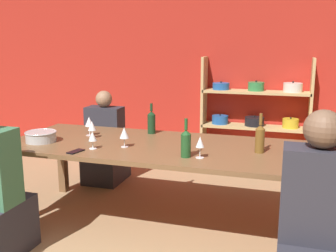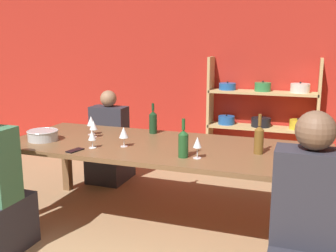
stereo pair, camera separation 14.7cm
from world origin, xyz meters
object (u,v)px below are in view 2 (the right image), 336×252
wine_glass_empty_a (92,136)px  person_far_a (110,148)px  wine_bottle_green (259,139)px  mixing_bowl (43,135)px  wine_glass_white_c (197,143)px  shelf_unit (261,123)px  wine_glass_white_a (124,133)px  dining_table (164,153)px  cell_phone (75,150)px  wine_bottle_amber (153,122)px  wine_glass_red_a (91,121)px  wine_bottle_dark (183,143)px  wine_glass_white_b (327,155)px  person_near_b (306,247)px  wine_glass_white_d (93,126)px

wine_glass_empty_a → person_far_a: (-0.49, 1.22, -0.47)m
wine_bottle_green → person_far_a: person_far_a is taller
mixing_bowl → wine_glass_white_c: size_ratio=1.65×
shelf_unit → wine_glass_white_a: shelf_unit is taller
dining_table → wine_glass_empty_a: wine_glass_empty_a is taller
wine_glass_empty_a → cell_phone: (-0.09, -0.13, -0.10)m
mixing_bowl → wine_bottle_amber: (0.84, 0.60, 0.07)m
mixing_bowl → wine_glass_red_a: 0.47m
wine_bottle_dark → wine_glass_red_a: size_ratio=1.68×
wine_glass_white_b → wine_glass_white_a: bearing=175.1°
wine_glass_white_a → wine_bottle_green: bearing=8.3°
shelf_unit → cell_phone: bearing=-115.0°
wine_bottle_dark → person_near_b: size_ratio=0.24×
cell_phone → person_far_a: 1.45m
wine_bottle_dark → wine_glass_white_a: bearing=166.7°
dining_table → person_far_a: 1.41m
wine_glass_red_a → person_far_a: bearing=106.1°
dining_table → wine_bottle_green: size_ratio=8.69×
mixing_bowl → wine_bottle_amber: wine_bottle_amber is taller
wine_bottle_dark → wine_glass_empty_a: (-0.81, 0.00, -0.01)m
shelf_unit → wine_bottle_green: 2.23m
shelf_unit → mixing_bowl: bearing=-125.2°
wine_glass_red_a → person_far_a: person_far_a is taller
wine_bottle_dark → wine_glass_white_c: wine_bottle_dark is taller
shelf_unit → person_near_b: bearing=-78.8°
wine_glass_empty_a → person_near_b: 1.88m
wine_bottle_green → wine_glass_white_d: (-1.54, 0.05, -0.01)m
wine_glass_red_a → wine_glass_white_d: 0.11m
wine_bottle_amber → wine_glass_white_c: (0.64, -0.68, 0.00)m
wine_glass_white_b → cell_phone: (-1.93, -0.13, -0.11)m
wine_bottle_amber → wine_bottle_green: bearing=-20.2°
wine_bottle_dark → wine_glass_white_b: size_ratio=1.81×
wine_bottle_dark → wine_glass_red_a: bearing=157.8°
person_near_b → cell_phone: bearing=165.7°
wine_glass_empty_a → person_far_a: person_far_a is taller
wine_bottle_amber → person_near_b: 1.99m
wine_bottle_dark → person_far_a: bearing=136.7°
cell_phone → person_far_a: size_ratio=0.15×
wine_bottle_amber → cell_phone: size_ratio=1.85×
wine_glass_empty_a → wine_glass_red_a: bearing=121.2°
shelf_unit → wine_glass_red_a: (-1.39, -2.06, 0.31)m
wine_glass_white_a → wine_glass_white_b: 1.62m
shelf_unit → wine_glass_white_a: size_ratio=8.38×
shelf_unit → person_near_b: (0.61, -3.09, -0.10)m
mixing_bowl → wine_glass_white_b: size_ratio=1.65×
dining_table → wine_bottle_green: bearing=-0.0°
mixing_bowl → person_far_a: (0.08, 1.13, -0.41)m
wine_bottle_green → wine_glass_white_b: 0.58m
dining_table → person_near_b: person_near_b is taller
wine_glass_red_a → wine_glass_empty_a: wine_glass_red_a is taller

